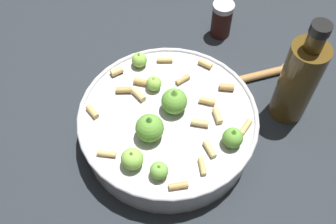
% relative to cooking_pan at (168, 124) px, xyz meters
% --- Properties ---
extents(ground_plane, '(2.40, 2.40, 0.00)m').
position_rel_cooking_pan_xyz_m(ground_plane, '(0.00, -0.00, -0.04)').
color(ground_plane, '#23282D').
extents(cooking_pan, '(0.32, 0.32, 0.12)m').
position_rel_cooking_pan_xyz_m(cooking_pan, '(0.00, 0.00, 0.00)').
color(cooking_pan, '#B7B7BC').
rests_on(cooking_pan, ground).
extents(pepper_shaker, '(0.05, 0.05, 0.08)m').
position_rel_cooking_pan_xyz_m(pepper_shaker, '(-0.02, -0.29, 0.00)').
color(pepper_shaker, '#33140F').
rests_on(pepper_shaker, ground).
extents(olive_oil_bottle, '(0.07, 0.07, 0.22)m').
position_rel_cooking_pan_xyz_m(olive_oil_bottle, '(-0.20, -0.13, 0.05)').
color(olive_oil_bottle, '#4C3814').
rests_on(olive_oil_bottle, ground).
extents(wooden_spoon, '(0.22, 0.17, 0.02)m').
position_rel_cooking_pan_xyz_m(wooden_spoon, '(-0.12, -0.19, -0.03)').
color(wooden_spoon, '#9E703D').
rests_on(wooden_spoon, ground).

